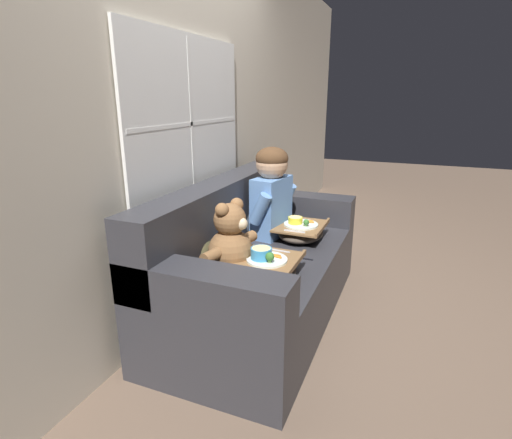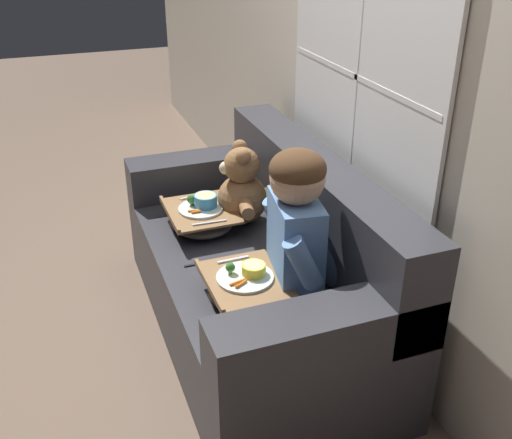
{
  "view_description": "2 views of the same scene",
  "coord_description": "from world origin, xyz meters",
  "px_view_note": "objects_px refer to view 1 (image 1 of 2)",
  "views": [
    {
      "loc": [
        -2.25,
        -0.87,
        1.43
      ],
      "look_at": [
        -0.03,
        0.04,
        0.68
      ],
      "focal_mm": 28.0,
      "sensor_mm": 36.0,
      "label": 1
    },
    {
      "loc": [
        2.31,
        -0.83,
        1.92
      ],
      "look_at": [
        0.13,
        -0.02,
        0.7
      ],
      "focal_mm": 42.0,
      "sensor_mm": 36.0,
      "label": 2
    }
  ],
  "objects_px": {
    "child_figure": "(272,188)",
    "lap_tray_child": "(301,231)",
    "throw_pillow_behind_teddy": "(201,242)",
    "teddy_bear": "(231,242)",
    "throw_pillow_behind_child": "(247,212)",
    "lap_tray_teddy": "(267,268)",
    "couch": "(255,268)"
  },
  "relations": [
    {
      "from": "couch",
      "to": "child_figure",
      "type": "height_order",
      "value": "child_figure"
    },
    {
      "from": "throw_pillow_behind_child",
      "to": "couch",
      "type": "bearing_deg",
      "value": -149.21
    },
    {
      "from": "throw_pillow_behind_teddy",
      "to": "lap_tray_teddy",
      "type": "height_order",
      "value": "throw_pillow_behind_teddy"
    },
    {
      "from": "couch",
      "to": "throw_pillow_behind_child",
      "type": "distance_m",
      "value": 0.48
    },
    {
      "from": "throw_pillow_behind_child",
      "to": "child_figure",
      "type": "xyz_separation_m",
      "value": [
        -0.0,
        -0.19,
        0.2
      ]
    },
    {
      "from": "throw_pillow_behind_child",
      "to": "throw_pillow_behind_teddy",
      "type": "relative_size",
      "value": 1.08
    },
    {
      "from": "lap_tray_child",
      "to": "throw_pillow_behind_teddy",
      "type": "bearing_deg",
      "value": 148.65
    },
    {
      "from": "throw_pillow_behind_child",
      "to": "child_figure",
      "type": "distance_m",
      "value": 0.27
    },
    {
      "from": "throw_pillow_behind_teddy",
      "to": "child_figure",
      "type": "xyz_separation_m",
      "value": [
        0.68,
        -0.19,
        0.2
      ]
    },
    {
      "from": "throw_pillow_behind_child",
      "to": "child_figure",
      "type": "bearing_deg",
      "value": -90.06
    },
    {
      "from": "throw_pillow_behind_child",
      "to": "lap_tray_teddy",
      "type": "xyz_separation_m",
      "value": [
        -0.68,
        -0.41,
        -0.09
      ]
    },
    {
      "from": "couch",
      "to": "lap_tray_teddy",
      "type": "bearing_deg",
      "value": -148.24
    },
    {
      "from": "throw_pillow_behind_child",
      "to": "lap_tray_teddy",
      "type": "height_order",
      "value": "throw_pillow_behind_child"
    },
    {
      "from": "throw_pillow_behind_child",
      "to": "teddy_bear",
      "type": "height_order",
      "value": "teddy_bear"
    },
    {
      "from": "couch",
      "to": "throw_pillow_behind_child",
      "type": "xyz_separation_m",
      "value": [
        0.34,
        0.2,
        0.27
      ]
    },
    {
      "from": "throw_pillow_behind_teddy",
      "to": "teddy_bear",
      "type": "bearing_deg",
      "value": -90.35
    },
    {
      "from": "teddy_bear",
      "to": "lap_tray_teddy",
      "type": "relative_size",
      "value": 1.15
    },
    {
      "from": "child_figure",
      "to": "throw_pillow_behind_teddy",
      "type": "bearing_deg",
      "value": 164.3
    },
    {
      "from": "child_figure",
      "to": "lap_tray_child",
      "type": "xyz_separation_m",
      "value": [
        -0.0,
        -0.22,
        -0.29
      ]
    },
    {
      "from": "couch",
      "to": "child_figure",
      "type": "relative_size",
      "value": 2.79
    },
    {
      "from": "throw_pillow_behind_teddy",
      "to": "lap_tray_child",
      "type": "distance_m",
      "value": 0.8
    },
    {
      "from": "couch",
      "to": "throw_pillow_behind_child",
      "type": "relative_size",
      "value": 5.32
    },
    {
      "from": "throw_pillow_behind_teddy",
      "to": "child_figure",
      "type": "relative_size",
      "value": 0.49
    },
    {
      "from": "throw_pillow_behind_child",
      "to": "teddy_bear",
      "type": "xyz_separation_m",
      "value": [
        -0.68,
        -0.19,
        0.03
      ]
    },
    {
      "from": "throw_pillow_behind_teddy",
      "to": "lap_tray_teddy",
      "type": "xyz_separation_m",
      "value": [
        -0.0,
        -0.41,
        -0.09
      ]
    },
    {
      "from": "couch",
      "to": "throw_pillow_behind_child",
      "type": "bearing_deg",
      "value": 30.79
    },
    {
      "from": "couch",
      "to": "teddy_bear",
      "type": "bearing_deg",
      "value": 178.84
    },
    {
      "from": "throw_pillow_behind_teddy",
      "to": "teddy_bear",
      "type": "distance_m",
      "value": 0.2
    },
    {
      "from": "lap_tray_child",
      "to": "throw_pillow_behind_child",
      "type": "bearing_deg",
      "value": 89.93
    },
    {
      "from": "throw_pillow_behind_teddy",
      "to": "lap_tray_teddy",
      "type": "bearing_deg",
      "value": -90.13
    },
    {
      "from": "teddy_bear",
      "to": "lap_tray_child",
      "type": "height_order",
      "value": "teddy_bear"
    },
    {
      "from": "throw_pillow_behind_child",
      "to": "lap_tray_teddy",
      "type": "bearing_deg",
      "value": -148.72
    }
  ]
}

